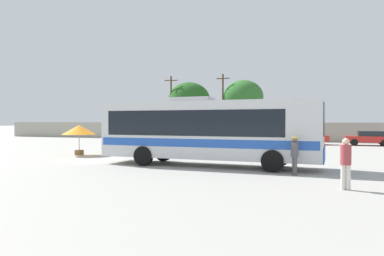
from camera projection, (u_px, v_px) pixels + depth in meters
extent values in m
plane|color=#A3A099|center=(251.00, 151.00, 28.62)|extent=(300.00, 300.00, 0.00)
cube|color=#9E998C|center=(276.00, 132.00, 42.86)|extent=(80.00, 0.30, 2.21)
cube|color=silver|center=(208.00, 130.00, 19.22)|extent=(11.62, 2.76, 2.96)
cube|color=black|center=(197.00, 123.00, 19.43)|extent=(9.54, 2.76, 1.30)
cube|color=#2351B2|center=(208.00, 142.00, 19.23)|extent=(11.39, 2.78, 0.41)
cube|color=#19212D|center=(324.00, 119.00, 17.10)|extent=(0.08, 2.30, 1.54)
cube|color=#2351B2|center=(324.00, 154.00, 17.13)|extent=(0.11, 2.50, 0.71)
cube|color=#B2B2B2|center=(192.00, 100.00, 19.51)|extent=(2.23, 1.44, 0.24)
cylinder|color=black|center=(280.00, 156.00, 19.08)|extent=(1.05, 0.32, 1.04)
cylinder|color=black|center=(272.00, 161.00, 16.80)|extent=(1.05, 0.32, 1.04)
cylinder|color=black|center=(164.00, 152.00, 21.55)|extent=(1.05, 0.32, 1.04)
cylinder|color=black|center=(143.00, 156.00, 19.27)|extent=(1.05, 0.32, 1.04)
cylinder|color=#4C4C51|center=(294.00, 166.00, 16.06)|extent=(0.15, 0.15, 0.80)
cylinder|color=#4C4C51|center=(295.00, 166.00, 15.91)|extent=(0.15, 0.15, 0.80)
cylinder|color=#4C4C51|center=(295.00, 149.00, 15.97)|extent=(0.45, 0.45, 0.64)
sphere|color=brown|center=(295.00, 140.00, 15.96)|extent=(0.22, 0.22, 0.22)
cylinder|color=yellow|center=(295.00, 138.00, 15.96)|extent=(0.23, 0.23, 0.07)
cylinder|color=silver|center=(348.00, 177.00, 12.50)|extent=(0.16, 0.16, 0.87)
cylinder|color=silver|center=(343.00, 177.00, 12.53)|extent=(0.16, 0.16, 0.87)
cylinder|color=#99383D|center=(346.00, 155.00, 12.50)|extent=(0.41, 0.41, 0.69)
sphere|color=beige|center=(346.00, 142.00, 12.49)|extent=(0.23, 0.23, 0.23)
cylinder|color=gray|center=(79.00, 140.00, 25.30)|extent=(0.05, 0.05, 2.04)
cone|color=orange|center=(79.00, 130.00, 25.29)|extent=(2.36, 2.36, 0.65)
cube|color=brown|center=(79.00, 153.00, 25.32)|extent=(0.45, 0.45, 0.36)
cube|color=navy|center=(192.00, 136.00, 41.10)|extent=(4.66, 1.99, 0.65)
cube|color=black|center=(194.00, 131.00, 41.02)|extent=(2.59, 1.76, 0.53)
cylinder|color=black|center=(177.00, 139.00, 40.70)|extent=(0.65, 0.25, 0.64)
cylinder|color=black|center=(182.00, 139.00, 42.38)|extent=(0.65, 0.25, 0.64)
cylinder|color=black|center=(202.00, 140.00, 39.83)|extent=(0.65, 0.25, 0.64)
cylinder|color=black|center=(206.00, 139.00, 41.51)|extent=(0.65, 0.25, 0.64)
cube|color=#B7BABF|center=(239.00, 137.00, 39.95)|extent=(4.28, 2.06, 0.66)
cube|color=black|center=(238.00, 131.00, 40.02)|extent=(2.39, 1.80, 0.54)
cylinder|color=black|center=(253.00, 140.00, 40.24)|extent=(0.65, 0.26, 0.64)
cylinder|color=black|center=(249.00, 140.00, 38.63)|extent=(0.65, 0.26, 0.64)
cylinder|color=black|center=(231.00, 139.00, 41.29)|extent=(0.65, 0.26, 0.64)
cylinder|color=black|center=(226.00, 140.00, 39.67)|extent=(0.65, 0.26, 0.64)
cube|color=red|center=(306.00, 138.00, 37.03)|extent=(4.43, 1.93, 0.62)
cube|color=black|center=(309.00, 133.00, 36.95)|extent=(2.46, 1.73, 0.51)
cylinder|color=black|center=(292.00, 141.00, 36.63)|extent=(0.65, 0.24, 0.64)
cylinder|color=black|center=(293.00, 141.00, 38.31)|extent=(0.65, 0.24, 0.64)
cylinder|color=black|center=(320.00, 142.00, 35.77)|extent=(0.65, 0.24, 0.64)
cylinder|color=black|center=(320.00, 141.00, 37.44)|extent=(0.65, 0.24, 0.64)
cube|color=red|center=(368.00, 139.00, 35.27)|extent=(4.25, 1.85, 0.60)
cube|color=black|center=(371.00, 134.00, 35.19)|extent=(2.34, 1.68, 0.49)
cylinder|color=black|center=(354.00, 142.00, 34.88)|extent=(0.64, 0.23, 0.64)
cylinder|color=black|center=(353.00, 141.00, 36.55)|extent=(0.64, 0.23, 0.64)
cylinder|color=black|center=(382.00, 142.00, 35.67)|extent=(0.64, 0.23, 0.64)
cylinder|color=#4C3823|center=(223.00, 106.00, 48.97)|extent=(0.24, 0.24, 8.72)
cube|color=#473321|center=(223.00, 78.00, 48.90)|extent=(1.80, 0.13, 0.12)
cylinder|color=#4C3823|center=(171.00, 107.00, 50.71)|extent=(0.24, 0.24, 8.65)
cube|color=#473321|center=(171.00, 80.00, 50.64)|extent=(1.80, 0.40, 0.12)
cylinder|color=brown|center=(189.00, 126.00, 51.97)|extent=(0.32, 0.32, 3.29)
ellipsoid|color=#23561E|center=(189.00, 100.00, 51.90)|extent=(5.98, 5.98, 5.09)
cylinder|color=brown|center=(243.00, 125.00, 49.44)|extent=(0.32, 0.32, 3.78)
ellipsoid|color=#2D6628|center=(243.00, 97.00, 49.37)|extent=(5.40, 5.40, 4.59)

